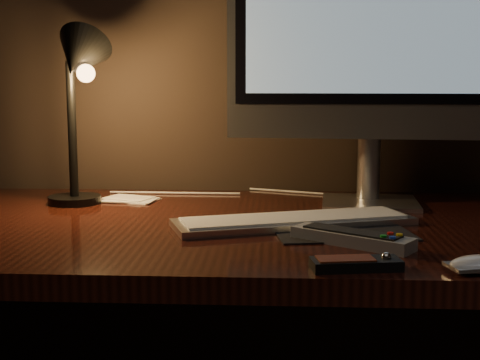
# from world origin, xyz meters

# --- Properties ---
(desk) EXTENTS (1.60, 0.75, 0.75)m
(desk) POSITION_xyz_m (0.00, 1.93, 0.62)
(desk) COLOR #34120B
(desk) RESTS_ON ground
(monitor) EXTENTS (0.63, 0.20, 0.66)m
(monitor) POSITION_xyz_m (0.27, 2.05, 1.14)
(monitor) COLOR silver
(monitor) RESTS_ON desk
(keyboard) EXTENTS (0.47, 0.27, 0.02)m
(keyboard) POSITION_xyz_m (0.10, 1.83, 0.76)
(keyboard) COLOR silver
(keyboard) RESTS_ON desk
(mousepad) EXTENTS (0.27, 0.23, 0.00)m
(mousepad) POSITION_xyz_m (0.18, 1.78, 0.75)
(mousepad) COLOR black
(mousepad) RESTS_ON desk
(media_remote) EXTENTS (0.13, 0.07, 0.02)m
(media_remote) POSITION_xyz_m (0.18, 1.53, 0.76)
(media_remote) COLOR black
(media_remote) RESTS_ON desk
(tv_remote) EXTENTS (0.20, 0.16, 0.03)m
(tv_remote) POSITION_xyz_m (0.19, 1.68, 0.76)
(tv_remote) COLOR gray
(tv_remote) RESTS_ON desk
(papers) EXTENTS (0.14, 0.11, 0.01)m
(papers) POSITION_xyz_m (-0.27, 2.07, 0.75)
(papers) COLOR white
(papers) RESTS_ON desk
(desk_lamp) EXTENTS (0.18, 0.20, 0.39)m
(desk_lamp) POSITION_xyz_m (-0.36, 2.00, 1.01)
(desk_lamp) COLOR black
(desk_lamp) RESTS_ON desk
(cable) EXTENTS (0.60, 0.14, 0.01)m
(cable) POSITION_xyz_m (-0.02, 2.17, 0.75)
(cable) COLOR white
(cable) RESTS_ON desk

